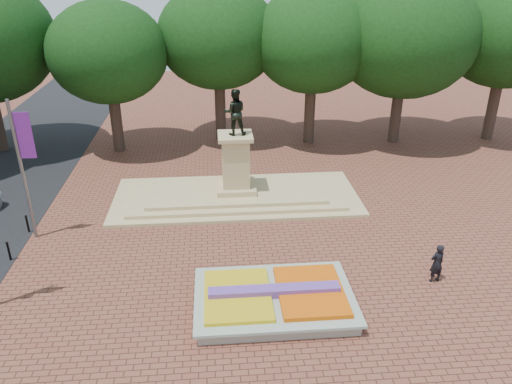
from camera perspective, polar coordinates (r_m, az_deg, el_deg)
ground at (r=22.00m, az=-1.19°, el=-9.86°), size 90.00×90.00×0.00m
flower_bed at (r=20.25m, az=2.16°, el=-12.07°), size 6.30×4.30×0.91m
monument at (r=28.54m, az=-2.29°, el=0.83°), size 14.00×6.00×6.40m
tree_row_back at (r=36.64m, az=0.52°, el=15.79°), size 44.80×8.80×10.43m
pedestrian at (r=22.71m, az=19.96°, el=-7.66°), size 0.72×0.55×1.78m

